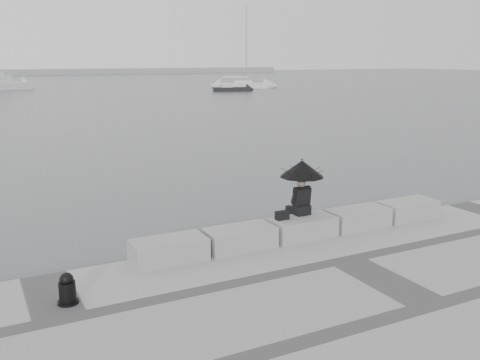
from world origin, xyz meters
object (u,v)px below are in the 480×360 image
seated_person (302,175)px  motor_cruiser (0,84)px  mooring_bollard (67,291)px  sailboat_right (243,85)px  small_motorboat (232,89)px

seated_person → motor_cruiser: (-1.84, 79.47, -1.09)m
mooring_bollard → seated_person: bearing=13.2°
seated_person → sailboat_right: 75.22m
motor_cruiser → small_motorboat: size_ratio=1.70×
mooring_bollard → sailboat_right: sailboat_right is taller
mooring_bollard → small_motorboat: 70.17m
seated_person → mooring_bollard: 6.11m
mooring_bollard → motor_cruiser: 80.94m
mooring_bollard → sailboat_right: bearing=60.2°
mooring_bollard → motor_cruiser: (3.98, 80.84, 0.15)m
seated_person → motor_cruiser: motor_cruiser is taller
mooring_bollard → sailboat_right: 79.16m
seated_person → sailboat_right: (33.52, 67.33, -1.46)m
motor_cruiser → mooring_bollard: bearing=-118.1°
small_motorboat → mooring_bollard: bearing=-102.9°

